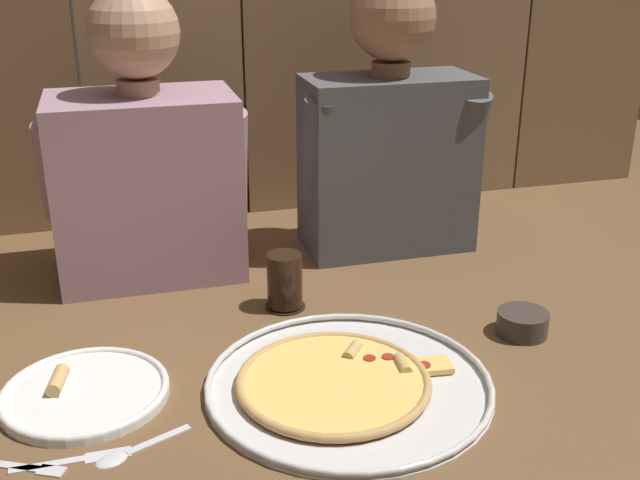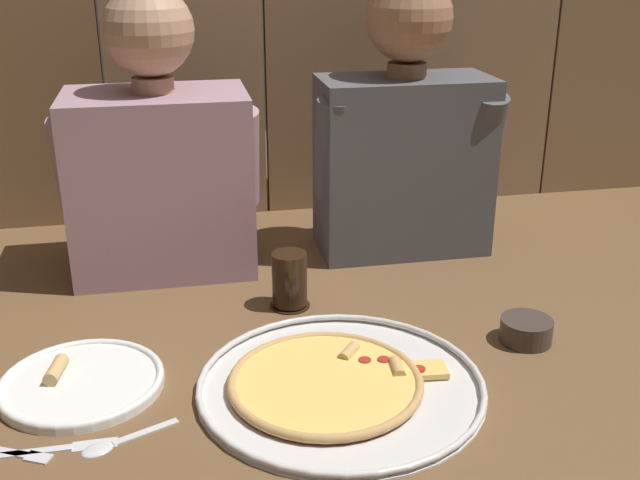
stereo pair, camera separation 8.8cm
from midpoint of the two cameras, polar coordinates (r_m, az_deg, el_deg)
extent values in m
plane|color=brown|center=(1.24, 2.95, -9.45)|extent=(3.20, 3.20, 0.00)
cylinder|color=silver|center=(1.19, 3.78, -10.91)|extent=(0.44, 0.44, 0.01)
torus|color=silver|center=(1.18, 3.79, -10.58)|extent=(0.44, 0.44, 0.01)
cylinder|color=#B23823|center=(1.18, 2.57, -10.73)|extent=(0.29, 0.29, 0.00)
cylinder|color=#EFC660|center=(1.18, 2.57, -10.53)|extent=(0.28, 0.28, 0.01)
torus|color=tan|center=(1.18, 2.57, -10.53)|extent=(0.30, 0.30, 0.01)
cube|color=#EFC660|center=(1.23, 9.65, -9.57)|extent=(0.08, 0.05, 0.01)
cylinder|color=tan|center=(1.22, 7.86, -9.49)|extent=(0.02, 0.05, 0.02)
cylinder|color=#A3281E|center=(1.22, 9.47, -9.50)|extent=(0.02, 0.02, 0.00)
cube|color=#EABC56|center=(1.24, 6.08, -9.07)|extent=(0.10, 0.09, 0.01)
cylinder|color=tan|center=(1.25, 4.19, -8.41)|extent=(0.04, 0.05, 0.02)
cylinder|color=#A3281E|center=(1.24, 6.83, -8.88)|extent=(0.02, 0.02, 0.00)
cylinder|color=#A3281E|center=(1.23, 5.43, -8.94)|extent=(0.02, 0.02, 0.00)
cylinder|color=white|center=(1.23, -15.35, -10.34)|extent=(0.25, 0.25, 0.01)
torus|color=white|center=(1.23, -15.38, -10.10)|extent=(0.25, 0.25, 0.01)
cylinder|color=tan|center=(1.24, -17.14, -9.26)|extent=(0.03, 0.06, 0.02)
cylinder|color=black|center=(1.43, -0.49, -4.86)|extent=(0.08, 0.08, 0.01)
cylinder|color=black|center=(1.41, -0.50, -2.92)|extent=(0.07, 0.07, 0.10)
cylinder|color=#3D332D|center=(1.36, 16.91, -6.49)|extent=(0.09, 0.09, 0.04)
cylinder|color=#B23823|center=(1.36, 16.96, -6.11)|extent=(0.07, 0.07, 0.02)
cube|color=silver|center=(1.10, -18.06, -15.16)|extent=(0.04, 0.03, 0.01)
cube|color=silver|center=(1.11, -18.30, -14.73)|extent=(0.10, 0.01, 0.01)
cube|color=silver|center=(1.10, -14.18, -14.58)|extent=(0.06, 0.02, 0.00)
cube|color=silver|center=(1.11, -10.58, -13.86)|extent=(0.09, 0.05, 0.01)
ellipsoid|color=silver|center=(1.09, -14.01, -14.81)|extent=(0.05, 0.04, 0.01)
cube|color=gray|center=(1.57, -10.21, 4.23)|extent=(0.36, 0.23, 0.36)
cylinder|color=tan|center=(1.52, -10.71, 11.29)|extent=(0.08, 0.08, 0.03)
sphere|color=tan|center=(1.51, -10.98, 15.06)|extent=(0.17, 0.17, 0.17)
sphere|color=brown|center=(1.52, -11.02, 15.59)|extent=(0.16, 0.16, 0.16)
cylinder|color=gray|center=(1.52, -16.27, 5.28)|extent=(0.08, 0.14, 0.21)
cylinder|color=gray|center=(1.52, -4.33, 6.14)|extent=(0.08, 0.12, 0.21)
cube|color=#4C4C51|center=(1.65, 7.72, 5.49)|extent=(0.36, 0.18, 0.37)
cylinder|color=#9E7051|center=(1.61, 8.09, 12.43)|extent=(0.08, 0.08, 0.03)
sphere|color=#9E7051|center=(1.59, 8.29, 16.07)|extent=(0.18, 0.18, 0.18)
sphere|color=black|center=(1.60, 8.16, 16.59)|extent=(0.16, 0.16, 0.16)
cylinder|color=#4C4C51|center=(1.55, 2.70, 6.80)|extent=(0.08, 0.11, 0.21)
cylinder|color=#4C4C51|center=(1.66, 13.51, 7.17)|extent=(0.08, 0.13, 0.22)
camera|label=1|loc=(0.04, -87.99, 0.80)|focal=42.97mm
camera|label=2|loc=(0.04, 92.01, -0.80)|focal=42.97mm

